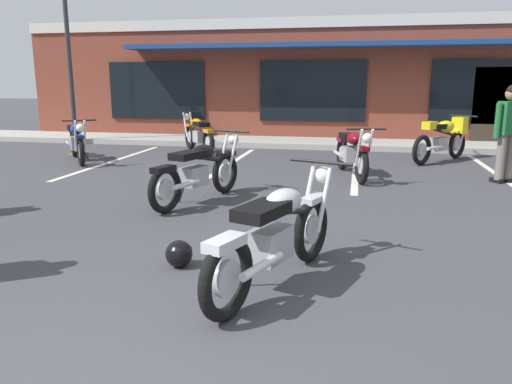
{
  "coord_description": "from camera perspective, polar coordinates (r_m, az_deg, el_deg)",
  "views": [
    {
      "loc": [
        1.34,
        -1.66,
        1.73
      ],
      "look_at": [
        0.28,
        3.5,
        0.55
      ],
      "focal_mm": 34.73,
      "sensor_mm": 36.0,
      "label": 1
    }
  ],
  "objects": [
    {
      "name": "painted_stall_lines",
      "position": [
        10.25,
        3.99,
        2.91
      ],
      "size": [
        8.04,
        4.8,
        0.01
      ],
      "color": "silver",
      "rests_on": "ground_plane"
    },
    {
      "name": "helmet_on_pavement",
      "position": [
        4.79,
        -8.86,
        -7.04
      ],
      "size": [
        0.26,
        0.26,
        0.26
      ],
      "color": "black",
      "rests_on": "ground_plane"
    },
    {
      "name": "motorcycle_red_sportbike",
      "position": [
        12.37,
        -6.65,
        6.68
      ],
      "size": [
        1.47,
        1.8,
        0.98
      ],
      "color": "black",
      "rests_on": "ground_plane"
    },
    {
      "name": "motorcycle_orange_scrambler",
      "position": [
        7.22,
        -6.65,
        2.44
      ],
      "size": [
        0.98,
        2.04,
        0.98
      ],
      "color": "black",
      "rests_on": "ground_plane"
    },
    {
      "name": "traffic_cone",
      "position": [
        12.75,
        -19.84,
        5.27
      ],
      "size": [
        0.34,
        0.34,
        0.53
      ],
      "color": "orange",
      "rests_on": "ground_plane"
    },
    {
      "name": "motorcycle_green_cafe_racer",
      "position": [
        11.66,
        20.81,
        5.91
      ],
      "size": [
        1.51,
        1.77,
        0.98
      ],
      "color": "black",
      "rests_on": "ground_plane"
    },
    {
      "name": "ground_plane",
      "position": [
        5.93,
        -1.91,
        -4.33
      ],
      "size": [
        80.0,
        80.0,
        0.0
      ],
      "primitive_type": "plane",
      "color": "#3D3D42"
    },
    {
      "name": "sidewalk_kerb",
      "position": [
        13.78,
        6.03,
        5.65
      ],
      "size": [
        22.0,
        1.8,
        0.14
      ],
      "primitive_type": "cube",
      "color": "#A8A59E",
      "rests_on": "ground_plane"
    },
    {
      "name": "motorcycle_silver_naked",
      "position": [
        11.56,
        -19.97,
        5.59
      ],
      "size": [
        1.48,
        1.79,
        0.98
      ],
      "color": "black",
      "rests_on": "ground_plane"
    },
    {
      "name": "parking_lot_lamp_post",
      "position": [
        14.67,
        -21.17,
        16.86
      ],
      "size": [
        0.24,
        0.76,
        4.61
      ],
      "color": "#2D2D33",
      "rests_on": "ground_plane"
    },
    {
      "name": "brick_storefront_building",
      "position": [
        17.2,
        7.39,
        12.6
      ],
      "size": [
        17.69,
        6.36,
        3.49
      ],
      "color": "brown",
      "rests_on": "ground_plane"
    },
    {
      "name": "motorcycle_foreground_classic",
      "position": [
        4.22,
        2.39,
        -4.85
      ],
      "size": [
        1.02,
        2.03,
        0.98
      ],
      "color": "black",
      "rests_on": "ground_plane"
    },
    {
      "name": "motorcycle_black_cruiser",
      "position": [
        9.29,
        10.96,
        4.57
      ],
      "size": [
        0.92,
        2.07,
        0.98
      ],
      "color": "black",
      "rests_on": "ground_plane"
    },
    {
      "name": "person_in_shorts_foreground",
      "position": [
        9.53,
        27.07,
        6.58
      ],
      "size": [
        0.56,
        0.42,
        1.68
      ],
      "color": "black",
      "rests_on": "ground_plane"
    }
  ]
}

